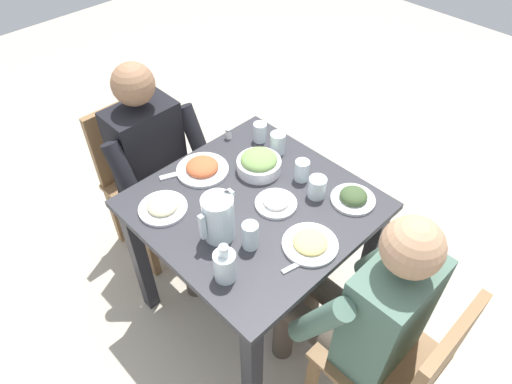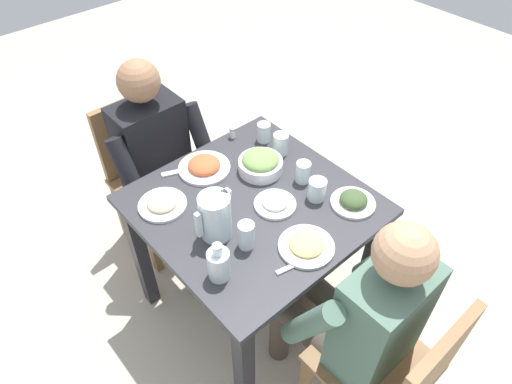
{
  "view_description": "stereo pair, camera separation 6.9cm",
  "coord_description": "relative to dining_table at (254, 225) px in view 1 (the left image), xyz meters",
  "views": [
    {
      "loc": [
        0.9,
        0.93,
        2.09
      ],
      "look_at": [
        -0.05,
        -0.04,
        0.76
      ],
      "focal_mm": 31.99,
      "sensor_mm": 36.0,
      "label": 1
    },
    {
      "loc": [
        0.85,
        0.98,
        2.09
      ],
      "look_at": [
        -0.05,
        -0.04,
        0.76
      ],
      "focal_mm": 31.99,
      "sensor_mm": 36.0,
      "label": 2
    }
  ],
  "objects": [
    {
      "name": "dining_table",
      "position": [
        0.0,
        0.0,
        0.0
      ],
      "size": [
        0.86,
        0.86,
        0.76
      ],
      "color": "#2D2D33",
      "rests_on": "ground_plane"
    },
    {
      "name": "water_pitcher",
      "position": [
        0.21,
        0.03,
        0.23
      ],
      "size": [
        0.16,
        0.12,
        0.19
      ],
      "color": "silver",
      "rests_on": "dining_table"
    },
    {
      "name": "ground_plane",
      "position": [
        0.0,
        0.0,
        -0.62
      ],
      "size": [
        8.0,
        8.0,
        0.0
      ],
      "primitive_type": "plane",
      "color": "#B7AD99"
    },
    {
      "name": "water_glass_far_right",
      "position": [
        -0.31,
        -0.28,
        0.18
      ],
      "size": [
        0.06,
        0.06,
        0.09
      ],
      "primitive_type": "cylinder",
      "color": "silver",
      "rests_on": "dining_table"
    },
    {
      "name": "plate_yoghurt",
      "position": [
        -0.06,
        0.07,
        0.15
      ],
      "size": [
        0.17,
        0.17,
        0.04
      ],
      "color": "white",
      "rests_on": "dining_table"
    },
    {
      "name": "plate_fries",
      "position": [
        0.01,
        0.31,
        0.15
      ],
      "size": [
        0.21,
        0.21,
        0.04
      ],
      "color": "white",
      "rests_on": "dining_table"
    },
    {
      "name": "water_glass_far_left",
      "position": [
        -0.25,
        0.04,
        0.18
      ],
      "size": [
        0.06,
        0.06,
        0.1
      ],
      "primitive_type": "cylinder",
      "color": "silver",
      "rests_on": "dining_table"
    },
    {
      "name": "salad_bowl",
      "position": [
        -0.15,
        -0.13,
        0.18
      ],
      "size": [
        0.19,
        0.19,
        0.09
      ],
      "color": "white",
      "rests_on": "dining_table"
    },
    {
      "name": "plate_rice_curry",
      "position": [
        0.03,
        -0.3,
        0.15
      ],
      "size": [
        0.23,
        0.23,
        0.05
      ],
      "color": "white",
      "rests_on": "dining_table"
    },
    {
      "name": "knife_near",
      "position": [
        0.08,
        0.34,
        0.14
      ],
      "size": [
        0.18,
        0.06,
        0.01
      ],
      "primitive_type": "cube",
      "rotation": [
        0.0,
        0.0,
        -0.23
      ],
      "color": "silver",
      "rests_on": "dining_table"
    },
    {
      "name": "fork_near",
      "position": [
        0.11,
        -0.35,
        0.14
      ],
      "size": [
        0.17,
        0.09,
        0.01
      ],
      "primitive_type": "cube",
      "rotation": [
        0.0,
        0.0,
        -0.39
      ],
      "color": "silver",
      "rests_on": "dining_table"
    },
    {
      "name": "diner_near",
      "position": [
        0.08,
        -0.57,
        0.0
      ],
      "size": [
        0.48,
        0.53,
        1.15
      ],
      "color": "black",
      "rests_on": "ground_plane"
    },
    {
      "name": "water_glass_near_right",
      "position": [
        -0.3,
        -0.16,
        0.19
      ],
      "size": [
        0.07,
        0.07,
        0.1
      ],
      "primitive_type": "cylinder",
      "color": "silver",
      "rests_on": "dining_table"
    },
    {
      "name": "water_glass_near_left",
      "position": [
        -0.21,
        0.15,
        0.18
      ],
      "size": [
        0.07,
        0.07,
        0.09
      ],
      "primitive_type": "cylinder",
      "color": "silver",
      "rests_on": "dining_table"
    },
    {
      "name": "oil_carafe",
      "position": [
        0.32,
        0.19,
        0.19
      ],
      "size": [
        0.08,
        0.08,
        0.16
      ],
      "color": "silver",
      "rests_on": "dining_table"
    },
    {
      "name": "plate_dolmas",
      "position": [
        -0.3,
        0.28,
        0.15
      ],
      "size": [
        0.18,
        0.18,
        0.06
      ],
      "color": "white",
      "rests_on": "dining_table"
    },
    {
      "name": "diner_far",
      "position": [
        -0.0,
        0.57,
        0.0
      ],
      "size": [
        0.48,
        0.53,
        1.15
      ],
      "color": "#4C6B5B",
      "rests_on": "ground_plane"
    },
    {
      "name": "water_glass_by_pitcher",
      "position": [
        0.16,
        0.15,
        0.19
      ],
      "size": [
        0.06,
        0.06,
        0.11
      ],
      "primitive_type": "cylinder",
      "color": "silver",
      "rests_on": "dining_table"
    },
    {
      "name": "chair_near",
      "position": [
        0.08,
        -0.77,
        -0.14
      ],
      "size": [
        0.4,
        0.4,
        0.86
      ],
      "color": "olive",
      "rests_on": "ground_plane"
    },
    {
      "name": "plate_beans",
      "position": [
        0.29,
        -0.23,
        0.15
      ],
      "size": [
        0.2,
        0.2,
        0.04
      ],
      "color": "white",
      "rests_on": "dining_table"
    },
    {
      "name": "chair_far",
      "position": [
        -0.0,
        0.77,
        -0.14
      ],
      "size": [
        0.4,
        0.4,
        0.86
      ],
      "color": "olive",
      "rests_on": "ground_plane"
    },
    {
      "name": "salt_shaker",
      "position": [
        -0.21,
        -0.39,
        0.16
      ],
      "size": [
        0.03,
        0.03,
        0.05
      ],
      "color": "white",
      "rests_on": "dining_table"
    }
  ]
}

